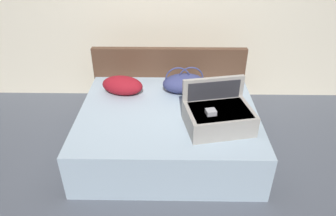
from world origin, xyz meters
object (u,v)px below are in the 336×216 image
at_px(bed, 168,130).
at_px(hard_case_large, 218,115).
at_px(duffel_bag, 184,83).
at_px(pillow_near_headboard, 122,85).

distance_m(bed, hard_case_large, 0.65).
xyz_separation_m(duffel_bag, pillow_near_headboard, (-0.68, -0.04, -0.01)).
xyz_separation_m(bed, pillow_near_headboard, (-0.51, 0.35, 0.34)).
xyz_separation_m(hard_case_large, pillow_near_headboard, (-0.98, 0.61, -0.02)).
height_order(duffel_bag, pillow_near_headboard, duffel_bag).
relative_size(bed, pillow_near_headboard, 3.95).
xyz_separation_m(bed, hard_case_large, (0.47, -0.27, 0.36)).
height_order(bed, pillow_near_headboard, pillow_near_headboard).
bearing_deg(bed, pillow_near_headboard, 145.79).
bearing_deg(duffel_bag, bed, -113.83).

